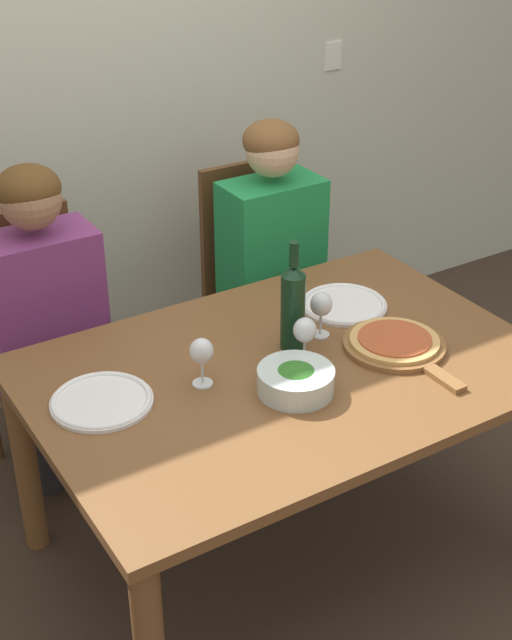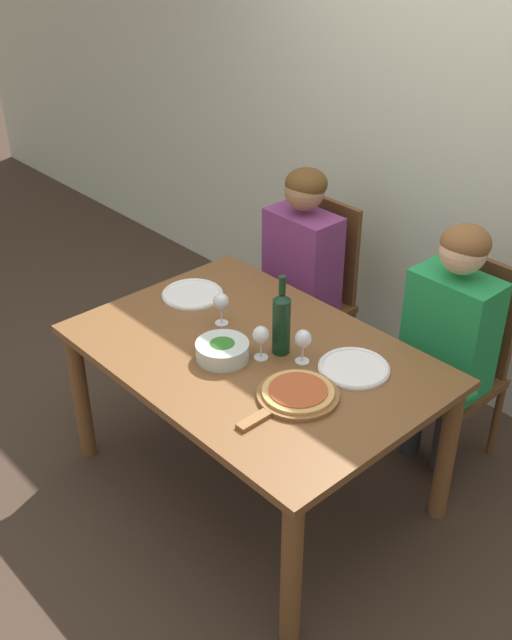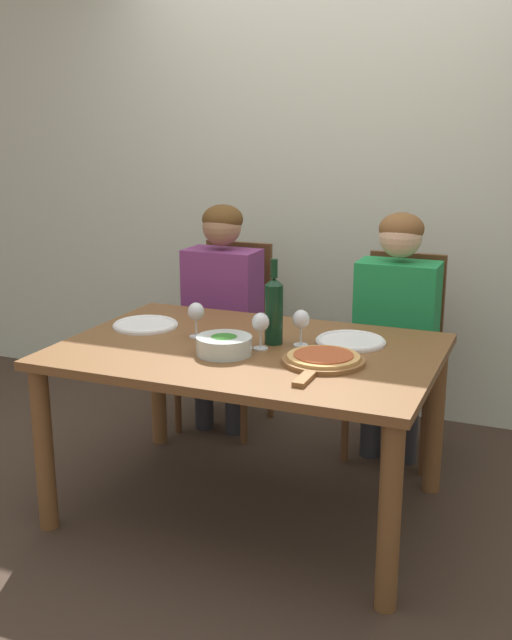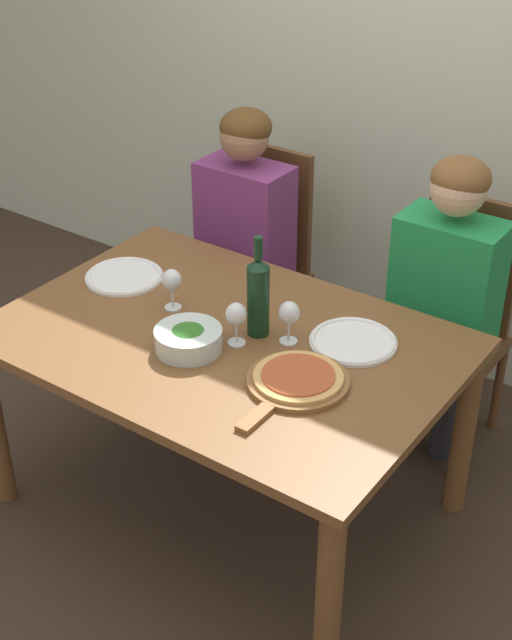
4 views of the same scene
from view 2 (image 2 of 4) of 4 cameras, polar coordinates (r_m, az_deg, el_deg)
The scene contains 15 objects.
ground_plane at distance 3.57m, azimuth -0.15°, elevation -12.15°, with size 40.00×40.00×0.00m, color #3D2D23.
back_wall at distance 3.79m, azimuth 15.30°, elevation 13.28°, with size 10.00×0.06×2.70m.
dining_table at distance 3.17m, azimuth -0.17°, elevation -3.91°, with size 1.51×1.04×0.72m.
chair_left at distance 4.05m, azimuth 4.47°, elevation 2.43°, with size 0.42×0.42×0.98m.
chair_right at distance 3.58m, azimuth 15.14°, elevation -2.85°, with size 0.42×0.42×0.98m.
person_woman at distance 3.87m, azimuth 3.37°, elevation 4.62°, with size 0.47×0.51×1.20m.
person_man at distance 3.38m, azimuth 14.49°, elevation -0.65°, with size 0.47×0.51×1.20m.
wine_bottle at distance 3.04m, azimuth 1.95°, elevation -0.13°, with size 0.08×0.08×0.35m.
broccoli_bowl at distance 3.06m, azimuth -2.58°, elevation -2.32°, with size 0.22×0.22×0.08m.
dinner_plate_left at distance 3.53m, azimuth -4.86°, elevation 2.00°, with size 0.29×0.29×0.02m.
dinner_plate_right at distance 3.03m, azimuth 7.47°, elevation -3.62°, with size 0.29×0.29×0.02m.
pizza_on_board at distance 2.85m, azimuth 3.10°, elevation -5.67°, with size 0.32×0.46×0.04m.
wine_glass_left at distance 3.25m, azimuth -2.68°, elevation 1.28°, with size 0.07×0.07×0.15m.
wine_glass_right at distance 3.00m, azimuth 3.60°, elevation -1.56°, with size 0.07×0.07×0.15m.
wine_glass_centre at distance 3.02m, azimuth 0.38°, elevation -1.28°, with size 0.07×0.07×0.15m.
Camera 2 is at (1.92, -1.75, 2.45)m, focal length 42.00 mm.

